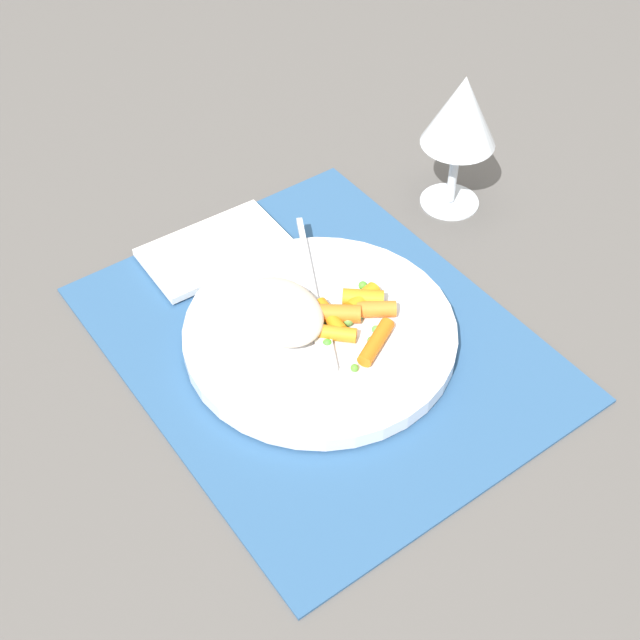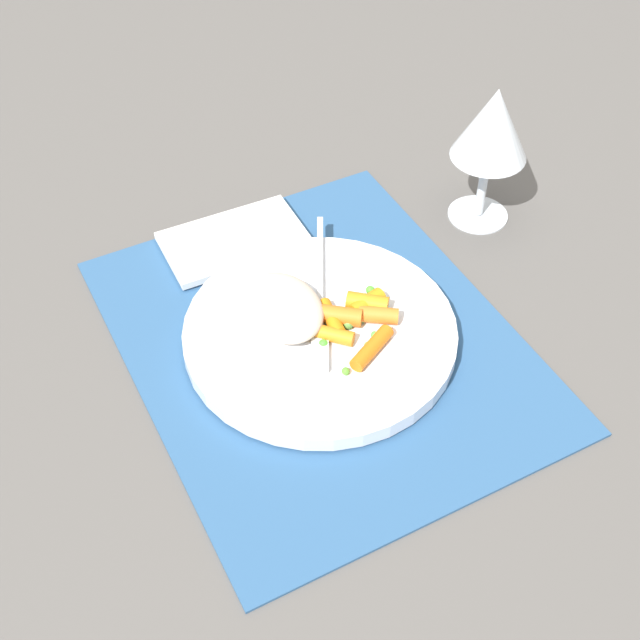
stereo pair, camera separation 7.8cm
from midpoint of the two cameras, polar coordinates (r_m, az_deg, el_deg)
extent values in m
plane|color=#565451|center=(0.81, 2.74, -1.70)|extent=(2.40, 2.40, 0.00)
cube|color=#2D5684|center=(0.81, 2.75, -1.56)|extent=(0.42, 0.34, 0.01)
cylinder|color=white|center=(0.80, 2.78, -1.03)|extent=(0.26, 0.26, 0.02)
ellipsoid|color=beige|center=(0.79, 0.27, 0.71)|extent=(0.09, 0.07, 0.03)
cylinder|color=orange|center=(0.79, 3.65, -0.15)|extent=(0.04, 0.02, 0.01)
cylinder|color=orange|center=(0.77, 6.35, -2.01)|extent=(0.04, 0.05, 0.01)
cylinder|color=orange|center=(0.81, 6.00, 0.82)|extent=(0.02, 0.04, 0.02)
cylinder|color=orange|center=(0.79, 4.03, -0.04)|extent=(0.04, 0.05, 0.02)
cylinder|color=orange|center=(0.78, 3.63, -0.98)|extent=(0.04, 0.04, 0.01)
cylinder|color=orange|center=(0.80, 6.70, 0.18)|extent=(0.03, 0.04, 0.02)
cylinder|color=orange|center=(0.80, 6.10, 0.78)|extent=(0.04, 0.04, 0.02)
sphere|color=#539C38|center=(0.78, 3.51, -1.15)|extent=(0.01, 0.01, 0.01)
sphere|color=#4D963C|center=(0.79, 3.58, -0.42)|extent=(0.01, 0.01, 0.01)
sphere|color=green|center=(0.78, 6.09, -1.87)|extent=(0.01, 0.01, 0.01)
sphere|color=#3D9231|center=(0.81, 6.36, 1.01)|extent=(0.01, 0.01, 0.01)
sphere|color=green|center=(0.81, 7.06, 0.73)|extent=(0.01, 0.01, 0.01)
sphere|color=#569A2E|center=(0.76, 4.68, -3.58)|extent=(0.01, 0.01, 0.01)
sphere|color=green|center=(0.77, 3.09, -1.75)|extent=(0.01, 0.01, 0.01)
sphere|color=#568C44|center=(0.80, 5.60, -0.04)|extent=(0.01, 0.01, 0.01)
sphere|color=green|center=(0.83, 6.05, 1.86)|extent=(0.01, 0.01, 0.01)
sphere|color=#549D46|center=(0.80, 4.83, 0.02)|extent=(0.01, 0.01, 0.01)
sphere|color=#57B444|center=(0.79, 6.49, -1.15)|extent=(0.01, 0.01, 0.01)
sphere|color=#599D44|center=(0.79, 4.70, -0.43)|extent=(0.01, 0.01, 0.01)
sphere|color=#55A834|center=(0.79, 3.64, -0.48)|extent=(0.01, 0.01, 0.01)
cube|color=silver|center=(0.77, 2.89, -2.31)|extent=(0.05, 0.04, 0.01)
cube|color=silver|center=(0.84, 2.65, 3.04)|extent=(0.15, 0.08, 0.01)
cylinder|color=silver|center=(0.97, 12.74, 6.79)|extent=(0.07, 0.07, 0.00)
cylinder|color=silver|center=(0.94, 13.13, 8.64)|extent=(0.01, 0.01, 0.08)
cone|color=silver|center=(0.90, 13.95, 12.48)|extent=(0.08, 0.08, 0.08)
cube|color=white|center=(0.90, -3.27, 5.21)|extent=(0.09, 0.15, 0.01)
camera|label=1|loc=(0.04, -87.17, 2.97)|focal=48.11mm
camera|label=2|loc=(0.04, 92.83, -2.97)|focal=48.11mm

